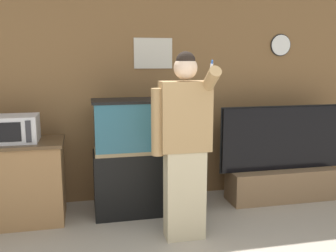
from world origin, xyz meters
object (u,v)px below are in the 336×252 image
object	(u,v)px
microwave	(12,129)
person_standing	(184,144)
counter_island	(4,183)
aquarium_on_stand	(147,156)
tv_on_stand	(281,172)

from	to	relation	value
microwave	person_standing	bearing A→B (deg)	-23.54
counter_island	microwave	xyz separation A→B (m)	(0.12, -0.01, 0.58)
aquarium_on_stand	tv_on_stand	distance (m)	1.72
counter_island	aquarium_on_stand	distance (m)	1.54
aquarium_on_stand	counter_island	bearing A→B (deg)	179.28
tv_on_stand	aquarium_on_stand	bearing A→B (deg)	-179.45
microwave	person_standing	world-z (taller)	person_standing
microwave	person_standing	distance (m)	1.80
counter_island	aquarium_on_stand	world-z (taller)	aquarium_on_stand
counter_island	tv_on_stand	size ratio (longest dim) A/B	0.78
microwave	tv_on_stand	size ratio (longest dim) A/B	0.32
aquarium_on_stand	tv_on_stand	world-z (taller)	aquarium_on_stand
person_standing	aquarium_on_stand	bearing A→B (deg)	108.91
microwave	person_standing	xyz separation A→B (m)	(1.65, -0.72, -0.08)
microwave	tv_on_stand	bearing A→B (deg)	0.11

